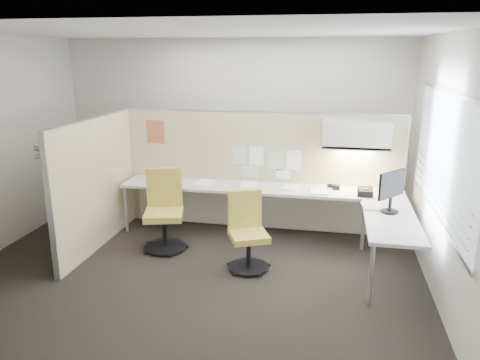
% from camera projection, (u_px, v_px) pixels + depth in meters
% --- Properties ---
extents(floor, '(5.50, 4.50, 0.01)m').
position_uv_depth(floor, '(195.00, 270.00, 5.78)').
color(floor, black).
rests_on(floor, ground).
extents(ceiling, '(5.50, 4.50, 0.01)m').
position_uv_depth(ceiling, '(188.00, 31.00, 5.03)').
color(ceiling, white).
rests_on(ceiling, wall_back).
extents(wall_back, '(5.50, 0.02, 2.80)m').
position_uv_depth(wall_back, '(233.00, 128.00, 7.53)').
color(wall_back, beige).
rests_on(wall_back, ground).
extents(wall_front, '(5.50, 0.02, 2.80)m').
position_uv_depth(wall_front, '(98.00, 229.00, 3.27)').
color(wall_front, beige).
rests_on(wall_front, ground).
extents(wall_right, '(0.02, 4.50, 2.80)m').
position_uv_depth(wall_right, '(445.00, 170.00, 4.88)').
color(wall_right, beige).
rests_on(wall_right, ground).
extents(window_pane, '(0.01, 2.80, 1.30)m').
position_uv_depth(window_pane, '(444.00, 156.00, 4.85)').
color(window_pane, '#ACB9C7').
rests_on(window_pane, wall_right).
extents(partition_back, '(4.10, 0.06, 1.75)m').
position_uv_depth(partition_back, '(260.00, 171.00, 6.95)').
color(partition_back, beige).
rests_on(partition_back, floor).
extents(partition_left, '(0.06, 2.20, 1.75)m').
position_uv_depth(partition_left, '(97.00, 184.00, 6.29)').
color(partition_left, beige).
rests_on(partition_left, floor).
extents(desk, '(4.00, 2.07, 0.73)m').
position_uv_depth(desk, '(281.00, 200.00, 6.50)').
color(desk, beige).
rests_on(desk, floor).
extents(overhead_bin, '(0.90, 0.36, 0.38)m').
position_uv_depth(overhead_bin, '(356.00, 134.00, 6.33)').
color(overhead_bin, beige).
rests_on(overhead_bin, partition_back).
extents(task_light_strip, '(0.60, 0.06, 0.02)m').
position_uv_depth(task_light_strip, '(355.00, 150.00, 6.39)').
color(task_light_strip, '#FFEABF').
rests_on(task_light_strip, overhead_bin).
extents(pinned_papers, '(1.01, 0.00, 0.47)m').
position_uv_depth(pinned_papers, '(265.00, 162.00, 6.86)').
color(pinned_papers, '#8CBF8C').
rests_on(pinned_papers, partition_back).
extents(poster, '(0.28, 0.00, 0.35)m').
position_uv_depth(poster, '(155.00, 132.00, 7.07)').
color(poster, orange).
rests_on(poster, partition_back).
extents(chair_left, '(0.61, 0.63, 1.06)m').
position_uv_depth(chair_left, '(164.00, 213.00, 6.30)').
color(chair_left, black).
rests_on(chair_left, floor).
extents(chair_right, '(0.58, 0.60, 0.94)m').
position_uv_depth(chair_right, '(247.00, 234.00, 5.73)').
color(chair_right, black).
rests_on(chair_right, floor).
extents(monitor, '(0.33, 0.39, 0.51)m').
position_uv_depth(monitor, '(391.00, 189.00, 5.53)').
color(monitor, black).
rests_on(monitor, desk).
extents(phone, '(0.21, 0.20, 0.12)m').
position_uv_depth(phone, '(365.00, 192.00, 6.25)').
color(phone, black).
rests_on(phone, desk).
extents(stapler, '(0.15, 0.07, 0.05)m').
position_uv_depth(stapler, '(332.00, 186.00, 6.62)').
color(stapler, black).
rests_on(stapler, desk).
extents(tape_dispenser, '(0.10, 0.06, 0.06)m').
position_uv_depth(tape_dispenser, '(336.00, 188.00, 6.52)').
color(tape_dispenser, black).
rests_on(tape_dispenser, desk).
extents(coat_hook, '(0.18, 0.45, 1.34)m').
position_uv_depth(coat_hook, '(47.00, 159.00, 5.29)').
color(coat_hook, silver).
rests_on(coat_hook, partition_left).
extents(paper_stack_0, '(0.25, 0.31, 0.03)m').
position_uv_depth(paper_stack_0, '(158.00, 181.00, 6.93)').
color(paper_stack_0, white).
rests_on(paper_stack_0, desk).
extents(paper_stack_1, '(0.29, 0.34, 0.02)m').
position_uv_depth(paper_stack_1, '(205.00, 183.00, 6.85)').
color(paper_stack_1, white).
rests_on(paper_stack_1, desk).
extents(paper_stack_2, '(0.27, 0.33, 0.04)m').
position_uv_depth(paper_stack_2, '(249.00, 185.00, 6.68)').
color(paper_stack_2, white).
rests_on(paper_stack_2, desk).
extents(paper_stack_3, '(0.28, 0.33, 0.01)m').
position_uv_depth(paper_stack_3, '(290.00, 187.00, 6.62)').
color(paper_stack_3, white).
rests_on(paper_stack_3, desk).
extents(paper_stack_4, '(0.27, 0.33, 0.02)m').
position_uv_depth(paper_stack_4, '(318.00, 192.00, 6.41)').
color(paper_stack_4, white).
rests_on(paper_stack_4, desk).
extents(paper_stack_5, '(0.25, 0.32, 0.02)m').
position_uv_depth(paper_stack_5, '(372.00, 206.00, 5.81)').
color(paper_stack_5, white).
rests_on(paper_stack_5, desk).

